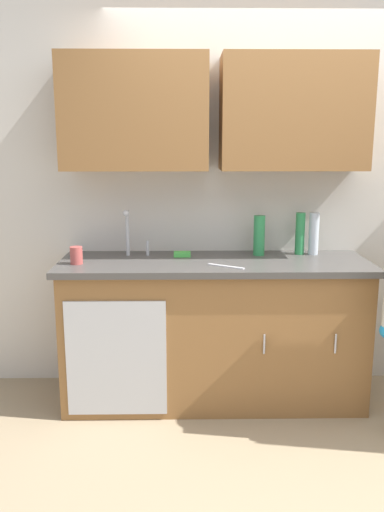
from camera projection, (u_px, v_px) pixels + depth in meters
name	position (u px, v px, depth m)	size (l,w,h in m)	color
ground_plane	(321.00, 456.00, 2.85)	(9.00, 9.00, 0.00)	#998466
kitchen_wall_with_uppers	(274.00, 172.00, 3.51)	(4.80, 0.44, 2.70)	beige
counter_cabinet	(213.00, 333.00, 3.43)	(1.90, 0.62, 0.90)	brown
countertop	(214.00, 263.00, 3.33)	(1.96, 0.66, 0.04)	#474442
sink	(132.00, 262.00, 3.33)	(0.50, 0.36, 0.35)	#B7BABF
bottle_cleaner_spray	(259.00, 235.00, 3.45)	(0.07, 0.07, 0.26)	#2D8C4C
bottle_dish_liquid	(314.00, 234.00, 3.47)	(0.07, 0.07, 0.28)	silver
bottle_water_tall	(300.00, 234.00, 3.48)	(0.06, 0.06, 0.28)	#2D8C4C
cup_by_sink	(76.00, 255.00, 3.21)	(0.08, 0.08, 0.11)	#B24C47
knife_on_counter	(226.00, 266.00, 3.15)	(0.24, 0.02, 0.01)	silver
sponge	(182.00, 254.00, 3.43)	(0.11, 0.07, 0.03)	#4CBF4C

